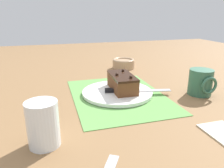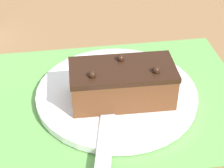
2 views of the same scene
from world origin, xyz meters
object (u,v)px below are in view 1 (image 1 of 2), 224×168
(chocolate_cake, at_px, (122,82))
(small_bowl, at_px, (123,63))
(serving_knife, at_px, (127,90))
(coffee_mug, at_px, (201,82))
(cake_plate, at_px, (116,92))
(drinking_glass, at_px, (43,124))

(chocolate_cake, relative_size, small_bowl, 1.36)
(serving_knife, relative_size, coffee_mug, 2.55)
(cake_plate, distance_m, serving_knife, 0.04)
(cake_plate, xyz_separation_m, coffee_mug, (0.09, 0.31, 0.04))
(chocolate_cake, relative_size, coffee_mug, 1.68)
(coffee_mug, bearing_deg, serving_knife, -103.96)
(chocolate_cake, xyz_separation_m, coffee_mug, (0.09, 0.29, 0.00))
(cake_plate, relative_size, small_bowl, 2.19)
(cake_plate, distance_m, coffee_mug, 0.33)
(chocolate_cake, xyz_separation_m, drinking_glass, (0.28, -0.29, 0.01))
(serving_knife, xyz_separation_m, small_bowl, (-0.41, 0.13, 0.01))
(small_bowl, xyz_separation_m, coffee_mug, (0.47, 0.15, 0.02))
(drinking_glass, bearing_deg, coffee_mug, 107.70)
(cake_plate, height_order, chocolate_cake, chocolate_cake)
(cake_plate, bearing_deg, small_bowl, 157.16)
(serving_knife, distance_m, coffee_mug, 0.29)
(cake_plate, bearing_deg, serving_knife, 63.14)
(chocolate_cake, distance_m, coffee_mug, 0.30)
(cake_plate, xyz_separation_m, serving_knife, (0.02, 0.03, 0.01))
(chocolate_cake, relative_size, serving_knife, 0.66)
(chocolate_cake, distance_m, small_bowl, 0.41)
(chocolate_cake, bearing_deg, drinking_glass, -46.47)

